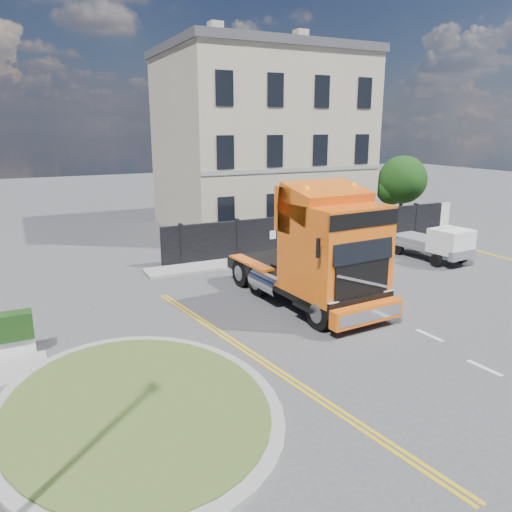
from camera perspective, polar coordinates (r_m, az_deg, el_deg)
ground at (r=17.92m, az=6.71°, el=-7.28°), size 120.00×120.00×0.00m
traffic_island at (r=12.92m, az=-13.54°, el=-16.36°), size 6.80×6.80×0.17m
hoarding_fence at (r=28.33m, az=8.17°, el=2.93°), size 18.80×0.25×2.00m
georgian_building at (r=33.99m, az=0.42°, el=13.09°), size 12.30×10.30×12.80m
tree at (r=35.24m, az=16.14°, el=8.14°), size 3.20×3.20×4.80m
pavement_far at (r=27.51m, az=8.19°, el=0.57°), size 20.00×1.60×0.12m
truck at (r=18.48m, az=7.46°, el=0.09°), size 3.39×7.85×4.59m
flatbed_pickup at (r=26.65m, az=20.53°, el=1.33°), size 2.14×4.47×1.79m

